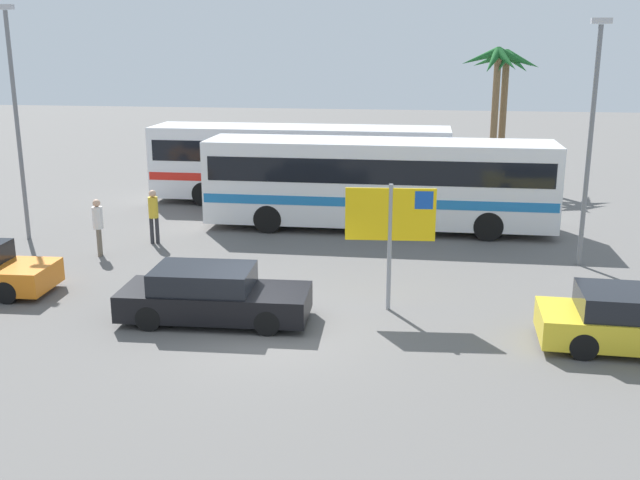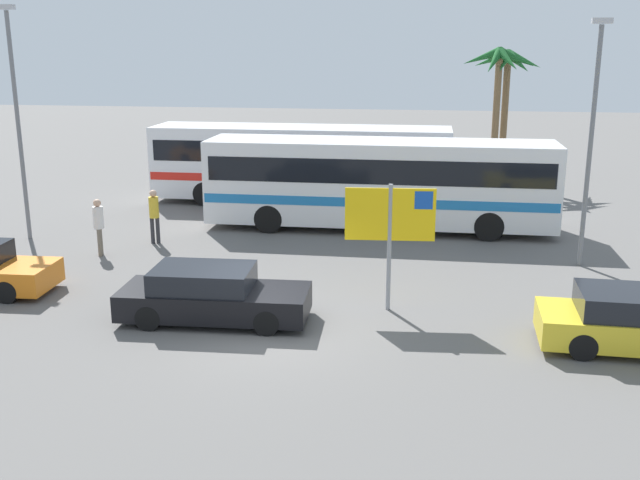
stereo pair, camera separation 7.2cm
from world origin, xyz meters
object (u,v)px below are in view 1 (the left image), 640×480
at_px(bus_rear_coach, 300,160).
at_px(pedestrian_near_sign, 153,212).
at_px(bus_front_coach, 379,180).
at_px(pedestrian_crossing_lot, 98,222).
at_px(ferry_sign, 392,219).
at_px(car_black, 212,295).

distance_m(bus_rear_coach, pedestrian_near_sign, 8.09).
height_order(bus_front_coach, pedestrian_crossing_lot, bus_front_coach).
bearing_deg(pedestrian_near_sign, ferry_sign, 45.32).
bearing_deg(pedestrian_near_sign, pedestrian_crossing_lot, -47.68).
relative_size(pedestrian_crossing_lot, pedestrian_near_sign, 1.00).
xyz_separation_m(bus_front_coach, bus_rear_coach, (-3.53, 4.01, 0.00)).
bearing_deg(bus_rear_coach, bus_front_coach, -48.67).
bearing_deg(car_black, pedestrian_crossing_lot, 133.70).
xyz_separation_m(bus_front_coach, ferry_sign, (0.86, -8.35, 0.54)).
xyz_separation_m(ferry_sign, pedestrian_near_sign, (-8.11, 5.22, -1.24)).
distance_m(pedestrian_crossing_lot, pedestrian_near_sign, 2.03).
relative_size(bus_front_coach, bus_rear_coach, 1.00).
height_order(bus_front_coach, bus_rear_coach, same).
bearing_deg(bus_front_coach, car_black, -108.89).
relative_size(ferry_sign, car_black, 0.70).
distance_m(bus_rear_coach, ferry_sign, 13.13).
relative_size(bus_front_coach, ferry_sign, 3.83).
relative_size(car_black, pedestrian_crossing_lot, 2.52).
bearing_deg(bus_front_coach, bus_rear_coach, 131.33).
xyz_separation_m(bus_rear_coach, pedestrian_near_sign, (-3.71, -7.15, -0.70)).
height_order(bus_rear_coach, ferry_sign, ferry_sign).
distance_m(car_black, pedestrian_crossing_lot, 7.12).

